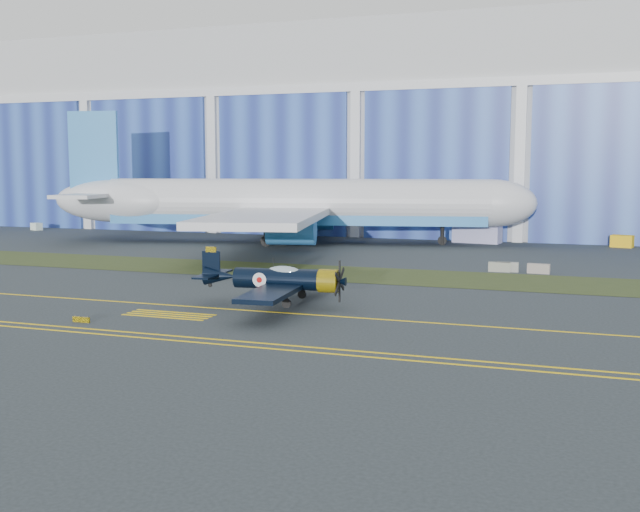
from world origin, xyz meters
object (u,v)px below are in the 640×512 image
(shipping_container, at_px, (477,233))
(jetliner, at_px, (296,151))
(tug, at_px, (622,241))
(warbird, at_px, (278,279))

(shipping_container, bearing_deg, jetliner, -150.53)
(jetliner, distance_m, tug, 41.73)
(warbird, height_order, jetliner, jetliner)
(warbird, bearing_deg, tug, 59.43)
(jetliner, bearing_deg, shipping_container, 8.13)
(warbird, relative_size, jetliner, 0.19)
(warbird, distance_m, jetliner, 45.54)
(warbird, bearing_deg, jetliner, 104.90)
(shipping_container, xyz_separation_m, tug, (17.46, 0.21, -0.56))
(tug, bearing_deg, jetliner, -153.93)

